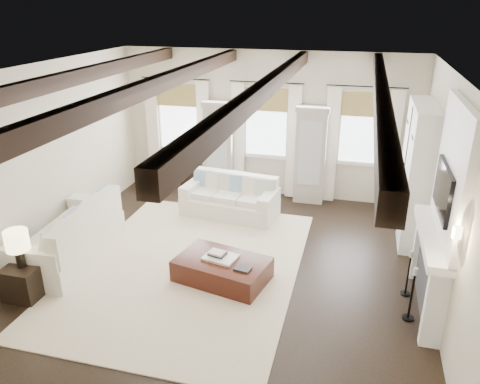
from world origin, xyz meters
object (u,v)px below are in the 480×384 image
(sofa_back, at_px, (231,199))
(side_table_front, at_px, (25,281))
(ottoman, at_px, (222,270))
(sofa_left, at_px, (72,237))
(side_table_back, at_px, (193,176))

(sofa_back, relative_size, side_table_front, 3.91)
(ottoman, bearing_deg, sofa_back, 114.79)
(sofa_left, xyz_separation_m, ottoman, (2.68, -0.02, -0.21))
(sofa_left, height_order, side_table_front, sofa_left)
(sofa_left, bearing_deg, side_table_back, 76.03)
(sofa_back, relative_size, ottoman, 1.43)
(ottoman, bearing_deg, sofa_left, -168.13)
(sofa_back, bearing_deg, side_table_back, 138.32)
(sofa_back, relative_size, side_table_back, 3.05)
(side_table_front, bearing_deg, sofa_back, 59.02)
(side_table_front, relative_size, side_table_back, 0.78)
(ottoman, distance_m, side_table_back, 3.99)
(sofa_back, xyz_separation_m, side_table_front, (-2.17, -3.62, -0.08))
(sofa_left, height_order, side_table_back, sofa_left)
(ottoman, relative_size, side_table_back, 2.13)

